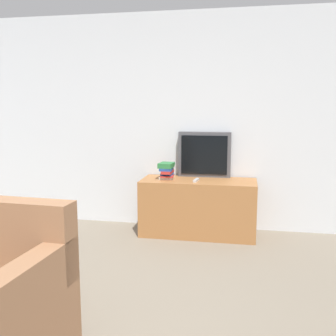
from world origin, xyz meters
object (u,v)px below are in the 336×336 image
object	(u,v)px
television	(204,155)
remote_on_stand	(196,180)
book_stack	(167,170)
tv_stand	(198,207)

from	to	relation	value
television	remote_on_stand	xyz separation A→B (m)	(-0.06, -0.31, -0.26)
television	book_stack	world-z (taller)	television
tv_stand	television	distance (m)	0.64
book_stack	remote_on_stand	xyz separation A→B (m)	(0.36, -0.07, -0.09)
television	remote_on_stand	world-z (taller)	television
book_stack	tv_stand	bearing A→B (deg)	1.31
television	book_stack	xyz separation A→B (m)	(-0.42, -0.24, -0.17)
television	remote_on_stand	distance (m)	0.40
tv_stand	television	size ratio (longest dim) A/B	2.11
television	book_stack	size ratio (longest dim) A/B	2.73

